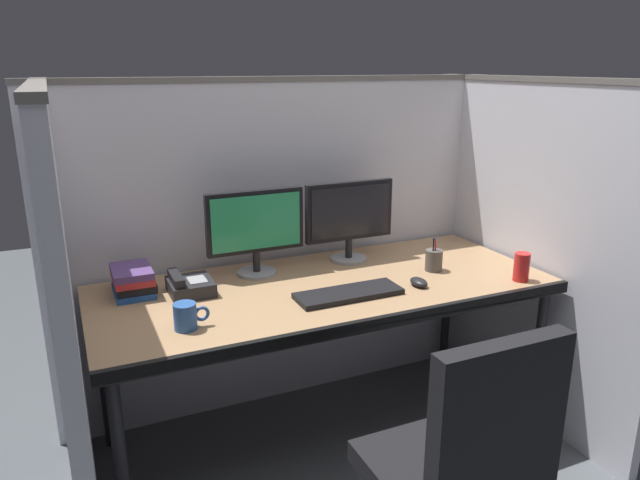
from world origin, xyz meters
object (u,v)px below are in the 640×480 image
object	(u,v)px
soda_can	(522,267)
pen_cup	(434,260)
coffee_mug	(186,316)
computer_mouse	(419,282)
monitor_left	(256,227)
book_stack	(133,281)
desk_phone	(189,286)
keyboard_main	(349,294)
desk	(326,296)
monitor_right	(349,216)

from	to	relation	value
soda_can	pen_cup	size ratio (longest dim) A/B	0.79
coffee_mug	computer_mouse	bearing A→B (deg)	1.09
monitor_left	book_stack	xyz separation A→B (m)	(-0.52, -0.02, -0.16)
desk_phone	coffee_mug	bearing A→B (deg)	-103.71
keyboard_main	soda_can	distance (m)	0.76
desk	monitor_right	xyz separation A→B (m)	(0.23, 0.25, 0.27)
monitor_right	book_stack	size ratio (longest dim) A/B	1.99
computer_mouse	monitor_left	bearing A→B (deg)	143.95
keyboard_main	desk_phone	distance (m)	0.64
monitor_right	coffee_mug	bearing A→B (deg)	-152.81
monitor_right	desk_phone	xyz separation A→B (m)	(-0.77, -0.11, -0.18)
desk_phone	pen_cup	distance (m)	1.07
book_stack	desk_phone	size ratio (longest dim) A/B	1.14
monitor_right	keyboard_main	distance (m)	0.49
keyboard_main	book_stack	world-z (taller)	book_stack
keyboard_main	computer_mouse	bearing A→B (deg)	-3.54
pen_cup	coffee_mug	bearing A→B (deg)	-172.22
keyboard_main	desk_phone	bearing A→B (deg)	153.18
monitor_left	book_stack	world-z (taller)	monitor_left
monitor_right	coffee_mug	world-z (taller)	monitor_right
desk	pen_cup	world-z (taller)	pen_cup
soda_can	keyboard_main	bearing A→B (deg)	169.08
soda_can	pen_cup	world-z (taller)	pen_cup
desk	coffee_mug	size ratio (longest dim) A/B	15.08
desk	book_stack	distance (m)	0.79
computer_mouse	desk_phone	xyz separation A→B (m)	(-0.89, 0.31, 0.02)
book_stack	monitor_left	bearing A→B (deg)	1.69
soda_can	coffee_mug	bearing A→B (deg)	175.65
keyboard_main	coffee_mug	bearing A→B (deg)	-176.66
book_stack	pen_cup	xyz separation A→B (m)	(1.26, -0.26, -0.01)
desk	monitor_left	size ratio (longest dim) A/B	4.42
book_stack	coffee_mug	size ratio (longest dim) A/B	1.72
monitor_left	desk_phone	size ratio (longest dim) A/B	2.26
keyboard_main	book_stack	size ratio (longest dim) A/B	1.99
book_stack	pen_cup	size ratio (longest dim) A/B	1.41
soda_can	desk_phone	size ratio (longest dim) A/B	0.64
coffee_mug	book_stack	bearing A→B (deg)	106.60
desk	keyboard_main	size ratio (longest dim) A/B	4.42
keyboard_main	monitor_right	bearing A→B (deg)	63.04
soda_can	desk_phone	xyz separation A→B (m)	(-1.32, 0.43, -0.03)
soda_can	coffee_mug	size ratio (longest dim) A/B	0.97
pen_cup	monitor_left	bearing A→B (deg)	159.38
book_stack	soda_can	world-z (taller)	soda_can
monitor_left	computer_mouse	world-z (taller)	monitor_left
monitor_left	soda_can	distance (m)	1.15
desk_phone	pen_cup	world-z (taller)	pen_cup
desk	monitor_right	distance (m)	0.44
desk	desk_phone	size ratio (longest dim) A/B	10.00
monitor_left	desk_phone	distance (m)	0.38
monitor_left	pen_cup	size ratio (longest dim) A/B	2.80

